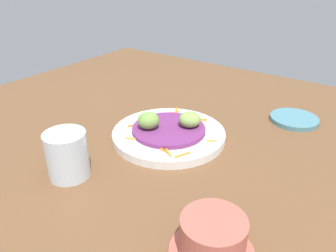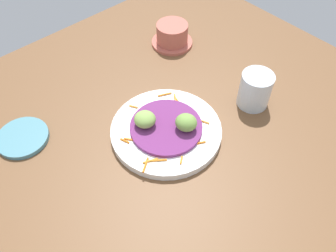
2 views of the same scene
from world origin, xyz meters
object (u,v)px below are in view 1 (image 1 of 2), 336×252
Objects in this scene: guac_scoop_left at (149,120)px; guac_scoop_center at (190,119)px; water_glass at (67,155)px; terracotta_bowl at (213,240)px; main_plate at (169,134)px; side_plate_small at (294,119)px.

guac_scoop_left is 8.71cm from guac_scoop_center.
water_glass is (-18.53, 3.36, -0.18)cm from guac_scoop_left.
water_glass is (1.33, 29.37, 1.43)cm from terracotta_bowl.
water_glass is at bearing 162.77° from main_plate.
main_plate is 5.61cm from guac_scoop_left.
water_glass reaches higher than guac_scoop_center.
guac_scoop_left is 35.33cm from side_plate_small.
side_plate_small is (23.87, -19.49, -0.34)cm from main_plate.
guac_scoop_left is 18.84cm from water_glass.
main_plate is at bearing -48.84° from guac_scoop_left.
guac_scoop_left is at bearing 131.16° from main_plate.
main_plate is 22.66cm from water_glass.
guac_scoop_center is at bearing -48.84° from main_plate.
main_plate is at bearing 45.00° from terracotta_bowl.
guac_scoop_center is 32.18cm from terracotta_bowl.
guac_scoop_center is (5.73, -6.56, -0.18)cm from guac_scoop_left.
main_plate is at bearing 140.77° from side_plate_small.
side_plate_small is (26.73, -22.77, -3.88)cm from guac_scoop_left.
water_glass is at bearing 157.77° from guac_scoop_center.
terracotta_bowl reaches higher than side_plate_small.
terracotta_bowl is 29.43cm from water_glass.
terracotta_bowl reaches higher than main_plate.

